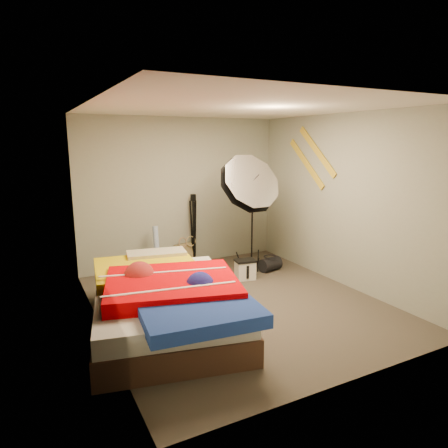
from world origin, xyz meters
TOP-DOWN VIEW (x-y plane):
  - floor at (0.00, 0.00)m, footprint 4.00×4.00m
  - ceiling at (0.00, 0.00)m, footprint 4.00×4.00m
  - wall_back at (0.00, 2.00)m, footprint 3.50×0.00m
  - wall_front at (0.00, -2.00)m, footprint 3.50×0.00m
  - wall_left at (-1.75, 0.00)m, footprint 0.00×4.00m
  - wall_right at (1.75, 0.00)m, footprint 0.00×4.00m
  - tote_bag at (0.01, 1.90)m, footprint 0.39×0.23m
  - wrapping_roll at (-0.57, 1.67)m, footprint 0.11×0.23m
  - camera_case at (0.56, 0.77)m, footprint 0.31×0.25m
  - duffel_bag at (1.13, 0.94)m, footprint 0.40×0.29m
  - wall_stripe_upper at (1.73, 0.60)m, footprint 0.02×0.91m
  - wall_stripe_lower at (1.73, 0.85)m, footprint 0.02×0.91m
  - bed at (-1.07, -0.25)m, footprint 1.97×2.60m
  - photo_umbrella at (0.64, 0.85)m, footprint 1.17×0.86m
  - camera_tripod at (0.17, 1.88)m, footprint 0.08×0.08m

SIDE VIEW (x-z plane):
  - floor at x=0.00m, z-range 0.00..0.00m
  - duffel_bag at x=1.13m, z-range 0.00..0.22m
  - camera_case at x=0.56m, z-range 0.00..0.29m
  - tote_bag at x=0.01m, z-range -0.01..0.37m
  - bed at x=-1.07m, z-range 0.00..0.65m
  - wrapping_roll at x=-0.57m, z-range 0.00..0.78m
  - camera_tripod at x=0.17m, z-range 0.09..1.31m
  - wall_back at x=0.00m, z-range -0.50..3.00m
  - wall_front at x=0.00m, z-range -0.50..3.00m
  - wall_left at x=-1.75m, z-range -0.75..3.25m
  - wall_right at x=1.75m, z-range -0.75..3.25m
  - photo_umbrella at x=0.64m, z-range 0.44..2.46m
  - wall_stripe_lower at x=1.73m, z-range 1.36..2.14m
  - wall_stripe_upper at x=1.73m, z-range 1.56..2.34m
  - ceiling at x=0.00m, z-range 2.50..2.50m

